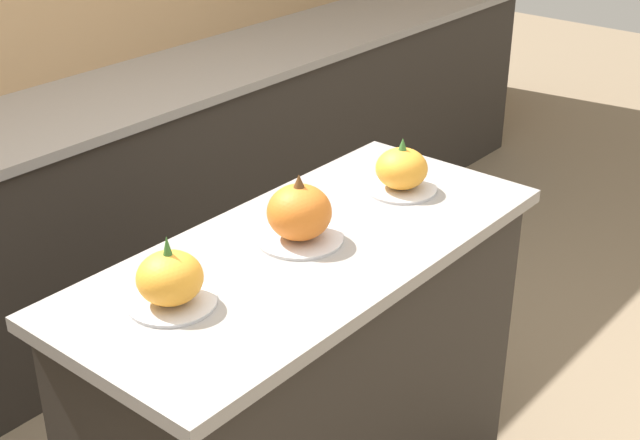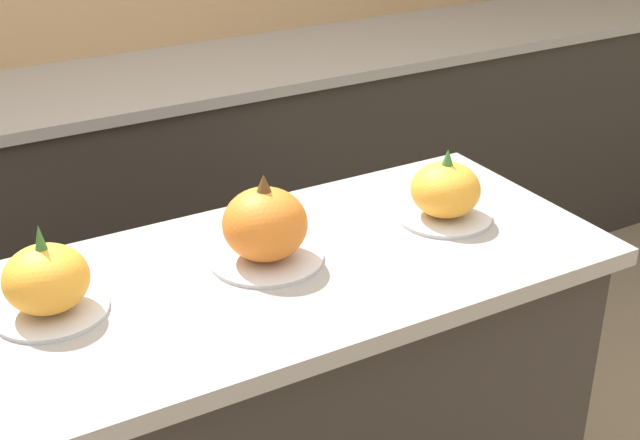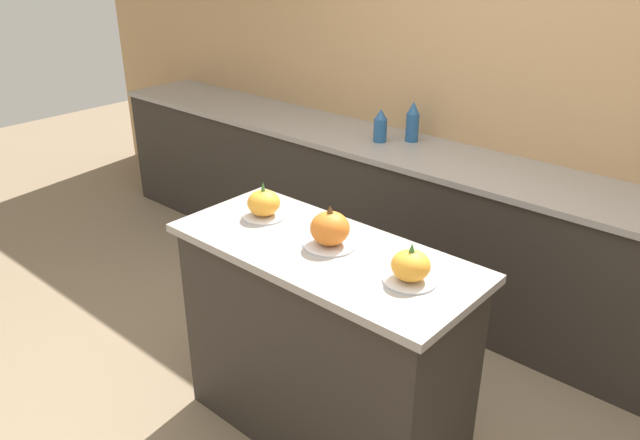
{
  "view_description": "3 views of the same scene",
  "coord_description": "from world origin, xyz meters",
  "px_view_note": "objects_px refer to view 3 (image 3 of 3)",
  "views": [
    {
      "loc": [
        -1.43,
        -1.23,
        1.98
      ],
      "look_at": [
        0.05,
        0.0,
        1.01
      ],
      "focal_mm": 50.0,
      "sensor_mm": 36.0,
      "label": 1
    },
    {
      "loc": [
        -0.63,
        -1.28,
        1.76
      ],
      "look_at": [
        0.08,
        -0.05,
        1.06
      ],
      "focal_mm": 50.0,
      "sensor_mm": 36.0,
      "label": 2
    },
    {
      "loc": [
        1.44,
        -1.65,
        2.1
      ],
      "look_at": [
        -0.02,
        0.01,
        1.07
      ],
      "focal_mm": 35.0,
      "sensor_mm": 36.0,
      "label": 3
    }
  ],
  "objects_px": {
    "pumpkin_cake_center": "(330,230)",
    "bottle_tall": "(413,122)",
    "pumpkin_cake_right": "(411,267)",
    "bottle_short": "(380,126)",
    "pumpkin_cake_left": "(264,204)"
  },
  "relations": [
    {
      "from": "pumpkin_cake_left",
      "to": "bottle_short",
      "type": "relative_size",
      "value": 0.95
    },
    {
      "from": "pumpkin_cake_right",
      "to": "bottle_short",
      "type": "bearing_deg",
      "value": 129.94
    },
    {
      "from": "pumpkin_cake_center",
      "to": "bottle_short",
      "type": "distance_m",
      "value": 1.49
    },
    {
      "from": "pumpkin_cake_center",
      "to": "pumpkin_cake_right",
      "type": "xyz_separation_m",
      "value": [
        0.4,
        -0.02,
        -0.01
      ]
    },
    {
      "from": "bottle_short",
      "to": "bottle_tall",
      "type": "bearing_deg",
      "value": 44.19
    },
    {
      "from": "pumpkin_cake_center",
      "to": "bottle_tall",
      "type": "bearing_deg",
      "value": 111.78
    },
    {
      "from": "pumpkin_cake_left",
      "to": "pumpkin_cake_center",
      "type": "height_order",
      "value": "pumpkin_cake_center"
    },
    {
      "from": "bottle_short",
      "to": "pumpkin_cake_right",
      "type": "bearing_deg",
      "value": -50.06
    },
    {
      "from": "pumpkin_cake_right",
      "to": "bottle_tall",
      "type": "relative_size",
      "value": 0.79
    },
    {
      "from": "pumpkin_cake_center",
      "to": "bottle_short",
      "type": "relative_size",
      "value": 1.06
    },
    {
      "from": "pumpkin_cake_right",
      "to": "bottle_short",
      "type": "relative_size",
      "value": 0.97
    },
    {
      "from": "bottle_tall",
      "to": "bottle_short",
      "type": "bearing_deg",
      "value": -135.81
    },
    {
      "from": "pumpkin_cake_center",
      "to": "bottle_short",
      "type": "xyz_separation_m",
      "value": [
        -0.72,
        1.31,
        -0.01
      ]
    },
    {
      "from": "pumpkin_cake_right",
      "to": "bottle_short",
      "type": "height_order",
      "value": "bottle_short"
    },
    {
      "from": "bottle_tall",
      "to": "bottle_short",
      "type": "xyz_separation_m",
      "value": [
        -0.14,
        -0.14,
        -0.02
      ]
    }
  ]
}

